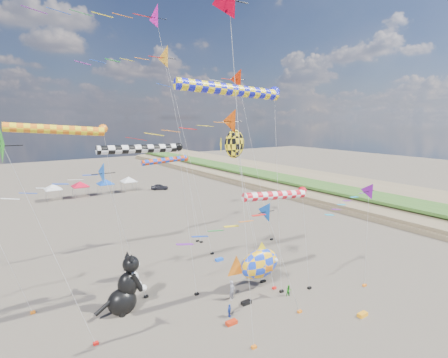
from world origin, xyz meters
name	(u,v)px	position (x,y,z in m)	size (l,w,h in m)	color
delta_kite_0	(350,195)	(9.57, 4.69, 9.36)	(7.60, 1.59, 10.57)	#6F118D
delta_kite_1	(152,15)	(0.03, 23.73, 26.79)	(17.35, 2.97, 28.53)	#E3159E
delta_kite_2	(101,177)	(-8.67, 14.46, 11.34)	(9.11, 2.08, 12.69)	blue
delta_kite_3	(243,80)	(9.07, 19.34, 20.14)	(13.50, 2.42, 21.65)	red
delta_kite_6	(220,125)	(0.15, 10.79, 15.37)	(12.86, 2.29, 16.83)	#DC4A0A
delta_kite_7	(261,221)	(-0.23, 4.95, 8.63)	(9.95, 1.68, 9.89)	#0F4DB3
delta_kite_8	(2,150)	(-15.25, 10.21, 14.09)	(11.94, 2.36, 15.56)	#21921C
delta_kite_9	(173,58)	(0.47, 19.65, 21.79)	(12.22, 2.59, 23.34)	orange
windsock_0	(167,161)	(1.68, 24.35, 10.88)	(7.32, 0.68, 11.30)	red
windsock_1	(235,91)	(-0.10, 8.31, 17.91)	(10.46, 0.89, 18.42)	#1318C7
windsock_2	(279,195)	(3.71, 7.31, 9.58)	(7.96, 0.76, 10.01)	red
windsock_3	(62,130)	(-10.17, 21.06, 14.84)	(9.89, 0.86, 15.32)	orange
windsock_4	(145,150)	(-5.82, 12.32, 13.48)	(8.25, 0.69, 13.91)	black
angelfish_kite	(233,145)	(2.94, 12.79, 13.42)	(3.74, 3.02, 14.85)	yellow
cat_inflatable	(124,283)	(-7.63, 13.35, 2.49)	(3.68, 1.84, 4.97)	black
fish_inflatable	(259,264)	(4.16, 10.17, 2.41)	(5.73, 2.41, 4.58)	blue
person_adult	(232,290)	(0.79, 9.86, 0.89)	(0.65, 0.42, 1.77)	gray
child_green	(289,291)	(5.37, 7.43, 0.52)	(0.51, 0.40, 1.05)	#228B1A
child_blue	(229,310)	(-0.98, 7.75, 0.54)	(0.64, 0.26, 1.09)	#2244B5
kite_bag_0	(362,315)	(8.00, 1.69, 0.15)	(0.90, 0.44, 0.30)	#FF9E15
kite_bag_1	(219,259)	(4.55, 17.60, 0.15)	(0.90, 0.44, 0.30)	blue
kite_bag_2	(246,303)	(1.35, 8.50, 0.15)	(0.90, 0.44, 0.30)	black
kite_bag_3	(231,323)	(-1.46, 6.78, 0.15)	(0.90, 0.44, 0.30)	red
tent_row	(93,181)	(1.50, 60.00, 3.15)	(19.20, 4.20, 3.80)	white
parked_car	(160,187)	(15.30, 58.00, 0.64)	(1.51, 3.76, 1.28)	#26262D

